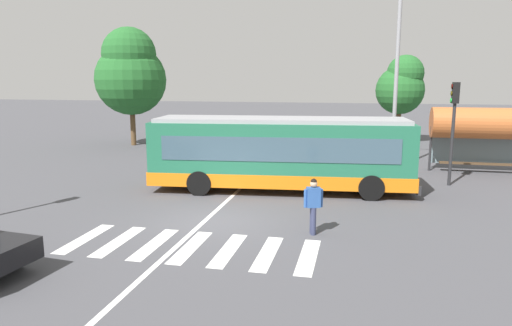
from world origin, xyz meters
TOP-DOWN VIEW (x-y plane):
  - ground_plane at (0.00, 0.00)m, footprint 160.00×160.00m
  - city_transit_bus at (1.42, 4.70)m, footprint 11.01×3.63m
  - pedestrian_crossing_street at (3.31, -0.62)m, footprint 0.56×0.37m
  - parked_car_charcoal at (-4.87, 14.33)m, footprint 2.04×4.58m
  - parked_car_white at (-2.03, 14.16)m, footprint 2.01×4.57m
  - parked_car_black at (0.52, 14.80)m, footprint 2.21×4.64m
  - parked_car_champagne at (3.31, 14.54)m, footprint 2.08×4.60m
  - parked_car_red at (5.84, 14.66)m, footprint 2.10×4.61m
  - traffic_light_far_corner at (8.52, 7.30)m, footprint 0.33×0.32m
  - bus_stop_shelter at (10.49, 10.69)m, footprint 4.80×1.54m
  - twin_arm_street_lamp at (6.29, 10.57)m, footprint 5.30×0.32m
  - background_tree_left at (-11.06, 15.95)m, footprint 4.90×4.90m
  - background_tree_right at (7.46, 21.65)m, footprint 3.50×3.50m
  - crosswalk_painted_stripes at (0.09, -2.47)m, footprint 7.03×2.61m
  - lane_center_line at (-0.31, 2.00)m, footprint 0.16×24.00m

SIDE VIEW (x-z plane):
  - ground_plane at x=0.00m, z-range 0.00..0.00m
  - lane_center_line at x=-0.31m, z-range 0.00..0.01m
  - crosswalk_painted_stripes at x=0.09m, z-range 0.00..0.01m
  - parked_car_charcoal at x=-4.87m, z-range 0.09..1.44m
  - parked_car_white at x=-2.03m, z-range 0.09..1.44m
  - parked_car_black at x=0.52m, z-range 0.09..1.44m
  - parked_car_champagne at x=3.31m, z-range 0.09..1.44m
  - parked_car_red at x=5.84m, z-range 0.09..1.44m
  - pedestrian_crossing_street at x=3.31m, z-range 0.11..1.83m
  - city_transit_bus at x=1.42m, z-range 0.06..3.12m
  - bus_stop_shelter at x=10.49m, z-range 0.79..4.04m
  - traffic_light_far_corner at x=8.52m, z-range 0.78..5.28m
  - background_tree_right at x=7.46m, z-range 0.99..7.36m
  - background_tree_left at x=-11.06m, z-range 1.02..9.16m
  - twin_arm_street_lamp at x=6.29m, z-range 1.13..11.34m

